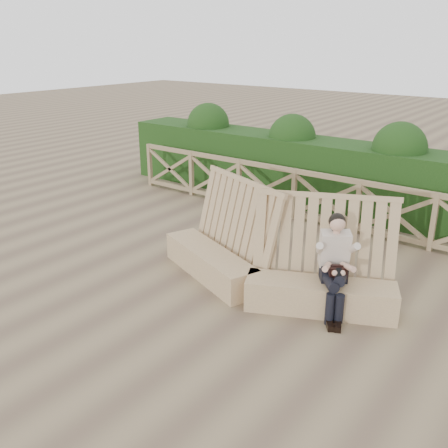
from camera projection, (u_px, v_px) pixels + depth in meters
The scene contains 5 objects.
ground at pixel (219, 288), 7.73m from camera, with size 60.00×60.00×0.00m, color brown.
bench at pixel (265, 266), 7.55m from camera, with size 4.03×1.57×1.58m.
woman at pixel (335, 262), 6.83m from camera, with size 0.71×0.89×1.43m.
guardrail at pixel (324, 200), 10.15m from camera, with size 10.10×0.09×1.10m.
hedge at pixel (350, 178), 10.97m from camera, with size 12.00×1.20×1.50m, color black.
Camera 1 is at (4.24, -5.44, 3.63)m, focal length 40.00 mm.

